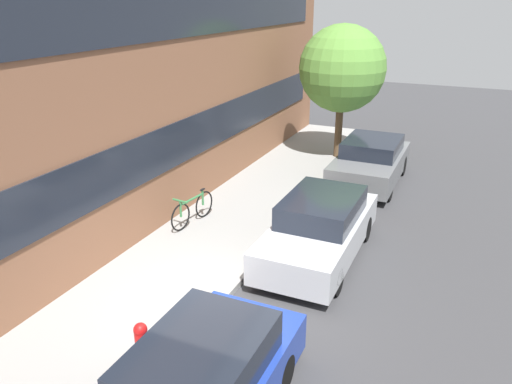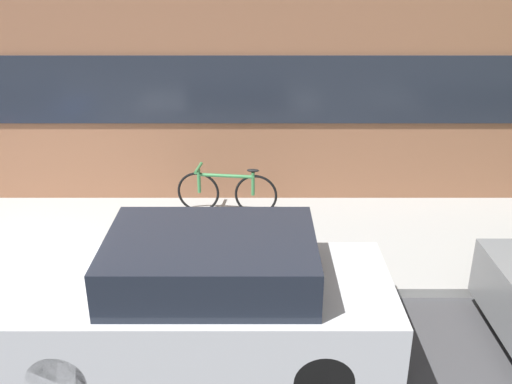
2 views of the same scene
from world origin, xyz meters
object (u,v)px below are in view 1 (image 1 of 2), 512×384
(fire_hydrant, at_px, (142,343))
(parked_car_silver, at_px, (320,228))
(street_tree, at_px, (342,69))
(bicycle, at_px, (193,209))
(parked_car_grey, at_px, (370,161))

(fire_hydrant, bearing_deg, parked_car_silver, -16.99)
(street_tree, bearing_deg, bicycle, 165.69)
(street_tree, bearing_deg, parked_car_grey, -140.22)
(fire_hydrant, relative_size, bicycle, 0.43)
(bicycle, relative_size, street_tree, 0.36)
(street_tree, bearing_deg, fire_hydrant, -179.29)
(parked_car_silver, relative_size, bicycle, 2.53)
(parked_car_silver, height_order, street_tree, street_tree)
(fire_hydrant, distance_m, bicycle, 5.11)
(parked_car_silver, xyz_separation_m, fire_hydrant, (-4.62, 1.41, -0.21))
(parked_car_silver, relative_size, parked_car_grey, 1.05)
(parked_car_grey, relative_size, street_tree, 0.87)
(parked_car_silver, xyz_separation_m, parked_car_grey, (5.22, -0.00, -0.00))
(bicycle, distance_m, street_tree, 7.68)
(parked_car_silver, relative_size, street_tree, 0.91)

